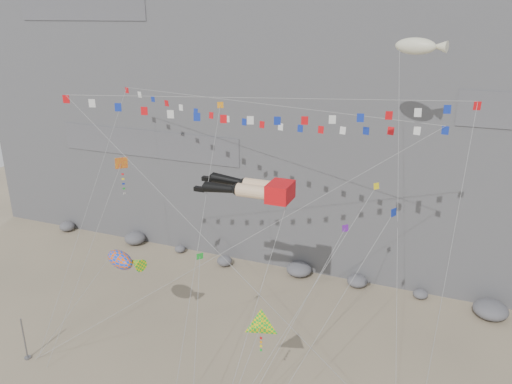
# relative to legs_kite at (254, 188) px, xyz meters

# --- Properties ---
(ground) EXTENTS (120.00, 120.00, 0.00)m
(ground) POSITION_rel_legs_kite_xyz_m (-0.04, -4.46, -13.54)
(ground) COLOR tan
(ground) RESTS_ON ground
(cliff) EXTENTS (80.00, 28.00, 50.00)m
(cliff) POSITION_rel_legs_kite_xyz_m (-0.04, 27.54, 11.46)
(cliff) COLOR slate
(cliff) RESTS_ON ground
(talus_boulders) EXTENTS (60.00, 3.00, 1.20)m
(talus_boulders) POSITION_rel_legs_kite_xyz_m (-0.04, 12.54, -12.94)
(talus_boulders) COLOR slate
(talus_boulders) RESTS_ON ground
(anchor_pole_left) EXTENTS (0.12, 0.12, 3.64)m
(anchor_pole_left) POSITION_rel_legs_kite_xyz_m (-15.83, -8.05, -11.72)
(anchor_pole_left) COLOR gray
(anchor_pole_left) RESTS_ON ground
(legs_kite) EXTENTS (7.30, 13.60, 18.32)m
(legs_kite) POSITION_rel_legs_kite_xyz_m (0.00, 0.00, 0.00)
(legs_kite) COLOR red
(legs_kite) RESTS_ON ground
(flag_banner_upper) EXTENTS (29.44, 17.11, 26.24)m
(flag_banner_upper) POSITION_rel_legs_kite_xyz_m (-2.34, 5.64, 5.13)
(flag_banner_upper) COLOR red
(flag_banner_upper) RESTS_ON ground
(flag_banner_lower) EXTENTS (25.73, 8.93, 23.99)m
(flag_banner_lower) POSITION_rel_legs_kite_xyz_m (1.22, -1.17, 6.70)
(flag_banner_lower) COLOR red
(flag_banner_lower) RESTS_ON ground
(harlequin_kite) EXTENTS (4.67, 7.76, 16.59)m
(harlequin_kite) POSITION_rel_legs_kite_xyz_m (-10.07, -1.72, 1.23)
(harlequin_kite) COLOR red
(harlequin_kite) RESTS_ON ground
(fish_windsock) EXTENTS (7.52, 5.93, 10.30)m
(fish_windsock) POSITION_rel_legs_kite_xyz_m (-9.74, -3.42, -5.98)
(fish_windsock) COLOR #F5590C
(fish_windsock) RESTS_ON ground
(delta_kite) EXTENTS (2.52, 7.20, 9.08)m
(delta_kite) POSITION_rel_legs_kite_xyz_m (2.81, -5.71, -7.31)
(delta_kite) COLOR yellow
(delta_kite) RESTS_ON ground
(blimp_windsock) EXTENTS (4.41, 13.59, 26.42)m
(blimp_windsock) POSITION_rel_legs_kite_xyz_m (9.63, 6.91, 9.65)
(blimp_windsock) COLOR #EDE9C3
(blimp_windsock) RESTS_ON ground
(small_kite_a) EXTENTS (3.06, 14.37, 23.30)m
(small_kite_a) POSITION_rel_legs_kite_xyz_m (-4.23, 3.34, 4.65)
(small_kite_a) COLOR orange
(small_kite_a) RESTS_ON ground
(small_kite_b) EXTENTS (5.29, 11.25, 16.25)m
(small_kite_b) POSITION_rel_legs_kite_xyz_m (6.68, -0.03, -2.33)
(small_kite_b) COLOR #6A1B9F
(small_kite_b) RESTS_ON ground
(small_kite_c) EXTENTS (3.58, 8.20, 12.34)m
(small_kite_c) POSITION_rel_legs_kite_xyz_m (-2.56, -3.79, -4.37)
(small_kite_c) COLOR green
(small_kite_c) RESTS_ON ground
(small_kite_d) EXTENTS (7.56, 12.37, 19.69)m
(small_kite_d) POSITION_rel_legs_kite_xyz_m (8.20, 1.50, 0.22)
(small_kite_d) COLOR yellow
(small_kite_d) RESTS_ON ground
(small_kite_e) EXTENTS (7.09, 8.86, 17.14)m
(small_kite_e) POSITION_rel_legs_kite_xyz_m (9.90, -1.39, -0.14)
(small_kite_e) COLOR #122BA3
(small_kite_e) RESTS_ON ground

